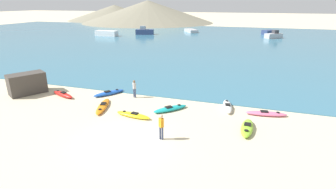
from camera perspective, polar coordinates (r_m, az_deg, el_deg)
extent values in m
plane|color=beige|center=(15.83, -9.51, -9.95)|extent=(400.00, 400.00, 0.00)
cube|color=teal|center=(55.74, 11.37, 11.22)|extent=(160.00, 70.00, 0.06)
cone|color=gray|center=(124.64, -11.56, 17.09)|extent=(40.50, 40.50, 6.50)
cone|color=gray|center=(107.77, -4.41, 17.58)|extent=(51.10, 51.10, 8.36)
ellipsoid|color=white|center=(20.56, 12.80, -2.52)|extent=(1.12, 2.78, 0.34)
cube|color=black|center=(20.37, 12.86, -2.15)|extent=(0.44, 0.54, 0.05)
cylinder|color=black|center=(21.19, 12.69, -1.32)|extent=(0.23, 0.23, 0.02)
ellipsoid|color=teal|center=(19.69, 0.50, -3.10)|extent=(2.41, 2.54, 0.29)
cube|color=black|center=(19.56, 0.14, -2.71)|extent=(0.63, 0.63, 0.05)
cylinder|color=black|center=(19.99, 2.42, -2.26)|extent=(0.25, 0.25, 0.02)
ellipsoid|color=orange|center=(20.79, -14.00, -2.49)|extent=(1.68, 3.36, 0.26)
cube|color=black|center=(20.89, -13.93, -1.93)|extent=(0.54, 0.68, 0.05)
cylinder|color=black|center=(19.93, -14.63, -3.09)|extent=(0.24, 0.24, 0.02)
ellipsoid|color=red|center=(24.37, -21.93, 0.04)|extent=(2.79, 1.47, 0.35)
cube|color=black|center=(24.20, -21.82, 0.42)|extent=(0.57, 0.46, 0.05)
cylinder|color=black|center=(24.95, -22.88, 0.80)|extent=(0.20, 0.20, 0.02)
ellipsoid|color=#8CCC2D|center=(17.47, 16.84, -6.97)|extent=(0.86, 2.73, 0.35)
cube|color=black|center=(17.51, 16.94, -6.20)|extent=(0.43, 0.50, 0.05)
cylinder|color=black|center=(16.72, 16.70, -7.48)|extent=(0.26, 0.26, 0.02)
ellipsoid|color=blue|center=(23.58, -12.74, 0.32)|extent=(2.14, 2.73, 0.31)
cube|color=black|center=(23.46, -13.08, 0.67)|extent=(0.58, 0.62, 0.05)
cylinder|color=black|center=(23.84, -11.06, 1.08)|extent=(0.22, 0.22, 0.02)
ellipsoid|color=#E5668C|center=(20.12, 20.58, -3.91)|extent=(2.93, 1.07, 0.29)
cube|color=black|center=(20.02, 20.23, -3.45)|extent=(0.56, 0.44, 0.05)
cylinder|color=black|center=(20.23, 22.82, -3.60)|extent=(0.23, 0.23, 0.02)
ellipsoid|color=yellow|center=(18.77, -7.60, -4.46)|extent=(2.79, 0.95, 0.29)
cube|color=black|center=(18.63, -7.27, -4.05)|extent=(0.53, 0.40, 0.05)
cylinder|color=black|center=(19.10, -9.52, -3.61)|extent=(0.21, 0.21, 0.02)
cylinder|color=#384260|center=(15.63, -1.71, -8.38)|extent=(0.12, 0.12, 0.81)
cylinder|color=#384260|center=(15.59, -1.21, -8.46)|extent=(0.12, 0.12, 0.81)
cube|color=orange|center=(15.30, -1.48, -6.14)|extent=(0.29, 0.28, 0.57)
cylinder|color=orange|center=(15.33, -1.91, -6.03)|extent=(0.08, 0.08, 0.54)
cylinder|color=orange|center=(15.26, -1.06, -6.15)|extent=(0.08, 0.08, 0.54)
sphere|color=tan|center=(15.13, -1.50, -4.77)|extent=(0.22, 0.22, 0.22)
cylinder|color=#384260|center=(22.47, -7.44, 0.30)|extent=(0.11, 0.11, 0.77)
cylinder|color=#384260|center=(22.41, -7.12, 0.27)|extent=(0.11, 0.11, 0.77)
cube|color=#B2B2B7|center=(22.23, -7.35, 1.89)|extent=(0.27, 0.27, 0.55)
cylinder|color=#B2B2B7|center=(22.28, -7.62, 1.95)|extent=(0.08, 0.08, 0.52)
cylinder|color=#B2B2B7|center=(22.18, -7.09, 1.90)|extent=(0.08, 0.08, 0.52)
sphere|color=brown|center=(22.12, -7.40, 2.83)|extent=(0.21, 0.21, 0.21)
cube|color=white|center=(65.47, -13.24, 12.84)|extent=(5.33, 1.92, 1.23)
cube|color=navy|center=(67.13, -5.08, 13.41)|extent=(4.71, 2.91, 1.21)
cube|color=#8C99A8|center=(67.08, -5.49, 14.28)|extent=(1.56, 1.38, 0.85)
cube|color=#B2B2B7|center=(72.45, 5.06, 13.67)|extent=(4.73, 5.68, 0.74)
cube|color=#B2B2B7|center=(64.14, 21.98, 11.76)|extent=(3.99, 3.64, 1.04)
cube|color=#333338|center=(64.29, 22.33, 12.53)|extent=(1.52, 1.51, 0.73)
cube|color=navy|center=(71.48, 21.09, 12.53)|extent=(3.62, 3.60, 1.06)
cube|color=#423D38|center=(26.25, -28.34, 2.11)|extent=(2.79, 3.32, 1.83)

